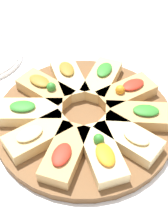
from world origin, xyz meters
TOP-DOWN VIEW (x-y plane):
  - ground_plane at (0.00, 0.00)m, footprint 3.00×3.00m
  - serving_board at (0.00, 0.00)m, footprint 0.37×0.37m
  - focaccia_slice_0 at (-0.07, 0.08)m, footprint 0.13×0.13m
  - focaccia_slice_1 at (-0.11, 0.02)m, footprint 0.14×0.08m
  - focaccia_slice_2 at (-0.10, -0.04)m, footprint 0.14×0.10m
  - focaccia_slice_3 at (-0.06, -0.09)m, footprint 0.12×0.14m
  - focaccia_slice_4 at (0.00, -0.11)m, footprint 0.06×0.13m
  - focaccia_slice_5 at (0.06, -0.09)m, footprint 0.12×0.14m
  - focaccia_slice_6 at (0.10, -0.03)m, footprint 0.14×0.09m
  - focaccia_slice_7 at (0.10, 0.04)m, footprint 0.14×0.10m
  - focaccia_slice_8 at (0.06, 0.09)m, footprint 0.12×0.14m
  - focaccia_slice_9 at (-0.01, 0.11)m, footprint 0.07×0.13m

SIDE VIEW (x-z plane):
  - ground_plane at x=0.00m, z-range 0.00..0.00m
  - serving_board at x=0.00m, z-range 0.00..0.02m
  - focaccia_slice_0 at x=-0.07m, z-range 0.01..0.05m
  - focaccia_slice_1 at x=-0.11m, z-range 0.01..0.05m
  - focaccia_slice_3 at x=-0.06m, z-range 0.01..0.05m
  - focaccia_slice_4 at x=0.00m, z-range 0.01..0.05m
  - focaccia_slice_6 at x=0.10m, z-range 0.01..0.05m
  - focaccia_slice_7 at x=0.10m, z-range 0.01..0.05m
  - focaccia_slice_9 at x=-0.01m, z-range 0.01..0.05m
  - focaccia_slice_2 at x=-0.10m, z-range 0.01..0.05m
  - focaccia_slice_5 at x=0.06m, z-range 0.01..0.05m
  - focaccia_slice_8 at x=0.06m, z-range 0.01..0.05m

